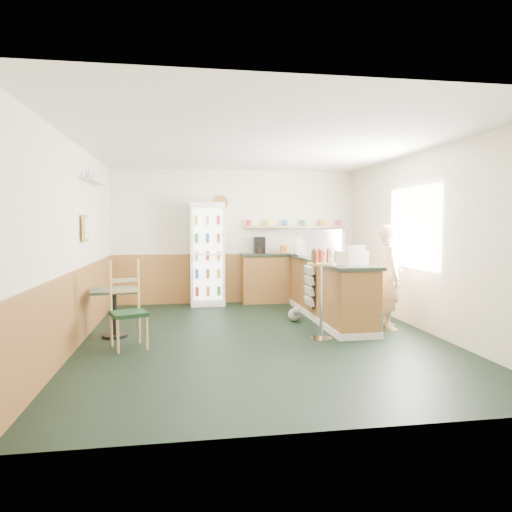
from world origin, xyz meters
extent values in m
plane|color=black|center=(0.00, 0.00, 0.00)|extent=(6.00, 6.00, 0.00)
cube|color=white|center=(0.00, 3.01, 1.35)|extent=(5.00, 0.02, 2.70)
cube|color=white|center=(-2.51, 0.00, 1.35)|extent=(0.02, 6.00, 2.70)
cube|color=white|center=(2.51, 0.00, 1.35)|extent=(0.02, 6.00, 2.70)
cube|color=silver|center=(0.00, 0.00, 2.71)|extent=(5.00, 6.00, 0.02)
cube|color=#A36F34|center=(0.00, 2.97, 0.50)|extent=(4.98, 0.05, 1.00)
cube|color=#A36F34|center=(-2.47, 0.00, 0.50)|extent=(0.05, 5.98, 1.00)
cube|color=white|center=(2.46, 0.30, 1.55)|extent=(0.06, 1.45, 1.25)
cube|color=gold|center=(-2.45, 0.50, 1.55)|extent=(0.03, 0.32, 0.38)
cube|color=silver|center=(-2.40, 1.00, 2.25)|extent=(0.18, 1.20, 0.03)
cylinder|color=#9E6027|center=(-0.30, 2.94, 2.05)|extent=(0.26, 0.04, 0.26)
cube|color=#A36F34|center=(1.35, 1.07, 0.47)|extent=(0.60, 2.95, 0.95)
cube|color=silver|center=(1.35, 1.07, 0.05)|extent=(0.64, 2.97, 0.10)
cube|color=#27362B|center=(1.35, 1.08, 0.98)|extent=(0.68, 3.01, 0.05)
cube|color=#A36F34|center=(1.20, 2.80, 0.47)|extent=(2.20, 0.38, 0.95)
cube|color=#27362B|center=(1.20, 2.80, 0.98)|extent=(2.24, 0.42, 0.05)
cube|color=tan|center=(1.20, 2.88, 1.55)|extent=(2.10, 0.22, 0.04)
cube|color=black|center=(0.45, 2.80, 1.18)|extent=(0.22, 0.18, 0.34)
cylinder|color=#B2664C|center=(0.25, 2.88, 1.63)|extent=(0.10, 0.10, 0.12)
cylinder|color=#B2664C|center=(0.63, 2.88, 1.63)|extent=(0.10, 0.10, 0.12)
cylinder|color=#B2664C|center=(1.01, 2.88, 1.63)|extent=(0.10, 0.10, 0.12)
cylinder|color=#B2664C|center=(1.39, 2.88, 1.63)|extent=(0.10, 0.10, 0.12)
cylinder|color=#B2664C|center=(1.77, 2.88, 1.63)|extent=(0.10, 0.10, 0.12)
cylinder|color=#B2664C|center=(2.15, 2.88, 1.63)|extent=(0.10, 0.10, 0.12)
cube|color=white|center=(-0.61, 2.78, 1.01)|extent=(0.67, 0.48, 2.03)
cube|color=white|center=(-0.61, 2.55, 1.03)|extent=(0.56, 0.02, 1.79)
cube|color=silver|center=(-0.61, 2.48, 1.03)|extent=(0.60, 0.02, 1.86)
cube|color=silver|center=(1.35, 1.68, 1.04)|extent=(0.86, 0.45, 0.06)
cube|color=silver|center=(1.35, 1.68, 1.28)|extent=(0.84, 0.43, 0.43)
cube|color=beige|center=(1.35, 0.03, 1.11)|extent=(0.43, 0.45, 0.21)
imported|color=tan|center=(2.05, 0.22, 0.80)|extent=(0.49, 0.61, 1.60)
cylinder|color=silver|center=(0.81, -0.27, 0.01)|extent=(0.31, 0.31, 0.02)
cylinder|color=silver|center=(0.81, -0.27, 0.53)|extent=(0.04, 0.04, 1.05)
cylinder|color=tan|center=(0.81, -0.27, 1.06)|extent=(0.40, 0.40, 0.03)
cylinder|color=red|center=(0.92, -0.22, 1.16)|extent=(0.06, 0.06, 0.18)
cylinder|color=red|center=(0.82, -0.15, 1.16)|extent=(0.06, 0.06, 0.18)
cylinder|color=red|center=(0.71, -0.20, 1.16)|extent=(0.06, 0.06, 0.18)
cylinder|color=red|center=(0.70, -0.32, 1.16)|extent=(0.06, 0.06, 0.18)
cylinder|color=red|center=(0.80, -0.39, 1.16)|extent=(0.06, 0.06, 0.18)
cylinder|color=red|center=(0.91, -0.34, 1.16)|extent=(0.06, 0.06, 0.18)
cube|color=black|center=(1.01, 0.99, 0.25)|extent=(0.05, 0.43, 0.03)
cube|color=beige|center=(0.99, 0.99, 0.32)|extent=(0.09, 0.39, 0.15)
cube|color=black|center=(1.01, 0.99, 0.42)|extent=(0.05, 0.43, 0.03)
cube|color=beige|center=(0.99, 0.99, 0.49)|extent=(0.09, 0.39, 0.15)
cube|color=black|center=(1.01, 0.99, 0.60)|extent=(0.05, 0.43, 0.03)
cube|color=beige|center=(0.99, 0.99, 0.67)|extent=(0.09, 0.39, 0.15)
cube|color=black|center=(1.01, 0.99, 0.77)|extent=(0.05, 0.43, 0.03)
cube|color=beige|center=(0.99, 0.99, 0.84)|extent=(0.09, 0.39, 0.15)
cylinder|color=black|center=(-2.05, 0.34, 0.02)|extent=(0.36, 0.36, 0.04)
cylinder|color=black|center=(-2.05, 0.34, 0.34)|extent=(0.07, 0.07, 0.62)
cube|color=#27362B|center=(-2.05, 0.34, 0.67)|extent=(0.69, 0.69, 0.04)
cube|color=black|center=(-1.78, -0.31, 0.45)|extent=(0.54, 0.54, 0.05)
cylinder|color=tan|center=(-1.96, -0.49, 0.22)|extent=(0.04, 0.04, 0.44)
cylinder|color=tan|center=(-1.60, -0.49, 0.22)|extent=(0.04, 0.04, 0.44)
cylinder|color=tan|center=(-1.96, -0.13, 0.22)|extent=(0.04, 0.04, 0.44)
cylinder|color=tan|center=(-1.60, -0.13, 0.22)|extent=(0.04, 0.04, 0.44)
cube|color=tan|center=(-1.78, -0.12, 0.80)|extent=(0.37, 0.17, 0.69)
sphere|color=gray|center=(0.73, 0.96, 0.11)|extent=(0.21, 0.21, 0.21)
sphere|color=gray|center=(0.73, 0.86, 0.19)|extent=(0.13, 0.13, 0.13)
camera|label=1|loc=(-1.06, -6.31, 1.61)|focal=32.00mm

